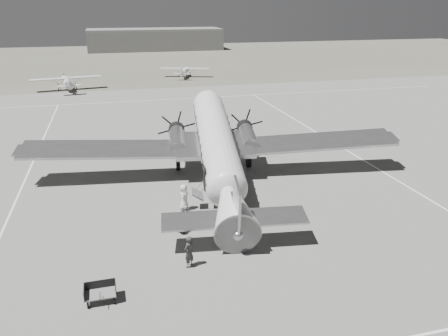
{
  "coord_description": "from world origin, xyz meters",
  "views": [
    {
      "loc": [
        -10.45,
        -26.76,
        13.69
      ],
      "look_at": [
        -2.69,
        2.93,
        2.2
      ],
      "focal_mm": 35.0,
      "sensor_mm": 36.0,
      "label": 1
    }
  ],
  "objects_px": {
    "dc3_airliner": "(218,149)",
    "light_plane_left": "(67,83)",
    "baggage_cart_far": "(100,293)",
    "ramp_agent": "(186,218)",
    "hangar_main": "(155,39)",
    "light_plane_right": "(185,72)",
    "ground_crew": "(189,252)",
    "passenger": "(184,197)",
    "baggage_cart_near": "(184,223)"
  },
  "relations": [
    {
      "from": "baggage_cart_near",
      "to": "hangar_main",
      "type": "bearing_deg",
      "value": 45.71
    },
    {
      "from": "light_plane_left",
      "to": "ground_crew",
      "type": "relative_size",
      "value": 6.22
    },
    {
      "from": "light_plane_right",
      "to": "baggage_cart_near",
      "type": "height_order",
      "value": "light_plane_right"
    },
    {
      "from": "light_plane_right",
      "to": "ground_crew",
      "type": "relative_size",
      "value": 5.28
    },
    {
      "from": "hangar_main",
      "to": "light_plane_right",
      "type": "distance_m",
      "value": 59.05
    },
    {
      "from": "baggage_cart_far",
      "to": "passenger",
      "type": "bearing_deg",
      "value": 57.15
    },
    {
      "from": "light_plane_left",
      "to": "baggage_cart_near",
      "type": "bearing_deg",
      "value": -88.19
    },
    {
      "from": "dc3_airliner",
      "to": "ramp_agent",
      "type": "distance_m",
      "value": 8.09
    },
    {
      "from": "ground_crew",
      "to": "hangar_main",
      "type": "bearing_deg",
      "value": -139.84
    },
    {
      "from": "baggage_cart_near",
      "to": "baggage_cart_far",
      "type": "xyz_separation_m",
      "value": [
        -5.22,
        -6.28,
        -0.01
      ]
    },
    {
      "from": "baggage_cart_near",
      "to": "passenger",
      "type": "height_order",
      "value": "passenger"
    },
    {
      "from": "light_plane_left",
      "to": "light_plane_right",
      "type": "height_order",
      "value": "light_plane_left"
    },
    {
      "from": "dc3_airliner",
      "to": "ramp_agent",
      "type": "relative_size",
      "value": 18.04
    },
    {
      "from": "ground_crew",
      "to": "passenger",
      "type": "distance_m",
      "value": 7.24
    },
    {
      "from": "baggage_cart_far",
      "to": "hangar_main",
      "type": "bearing_deg",
      "value": 81.81
    },
    {
      "from": "light_plane_left",
      "to": "ramp_agent",
      "type": "height_order",
      "value": "light_plane_left"
    },
    {
      "from": "ramp_agent",
      "to": "light_plane_left",
      "type": "bearing_deg",
      "value": 28.12
    },
    {
      "from": "hangar_main",
      "to": "ramp_agent",
      "type": "height_order",
      "value": "hangar_main"
    },
    {
      "from": "hangar_main",
      "to": "light_plane_right",
      "type": "bearing_deg",
      "value": -90.67
    },
    {
      "from": "passenger",
      "to": "light_plane_right",
      "type": "bearing_deg",
      "value": 10.29
    },
    {
      "from": "passenger",
      "to": "ground_crew",
      "type": "bearing_deg",
      "value": -167.51
    },
    {
      "from": "baggage_cart_near",
      "to": "dc3_airliner",
      "type": "bearing_deg",
      "value": 20.75
    },
    {
      "from": "ground_crew",
      "to": "ramp_agent",
      "type": "relative_size",
      "value": 1.07
    },
    {
      "from": "dc3_airliner",
      "to": "baggage_cart_far",
      "type": "bearing_deg",
      "value": -117.57
    },
    {
      "from": "light_plane_left",
      "to": "dc3_airliner",
      "type": "bearing_deg",
      "value": -82.2
    },
    {
      "from": "light_plane_left",
      "to": "baggage_cart_far",
      "type": "xyz_separation_m",
      "value": [
        5.67,
        -59.74,
        -0.76
      ]
    },
    {
      "from": "ground_crew",
      "to": "ramp_agent",
      "type": "height_order",
      "value": "ground_crew"
    },
    {
      "from": "light_plane_right",
      "to": "light_plane_left",
      "type": "bearing_deg",
      "value": -139.03
    },
    {
      "from": "light_plane_right",
      "to": "ground_crew",
      "type": "xyz_separation_m",
      "value": [
        -11.37,
        -67.05,
        -0.09
      ]
    },
    {
      "from": "ground_crew",
      "to": "ramp_agent",
      "type": "bearing_deg",
      "value": -142.03
    },
    {
      "from": "hangar_main",
      "to": "ramp_agent",
      "type": "bearing_deg",
      "value": -95.39
    },
    {
      "from": "light_plane_left",
      "to": "baggage_cart_far",
      "type": "distance_m",
      "value": 60.01
    },
    {
      "from": "baggage_cart_far",
      "to": "ramp_agent",
      "type": "height_order",
      "value": "ramp_agent"
    },
    {
      "from": "dc3_airliner",
      "to": "ramp_agent",
      "type": "xyz_separation_m",
      "value": [
        -3.8,
        -6.81,
        -2.16
      ]
    },
    {
      "from": "dc3_airliner",
      "to": "light_plane_left",
      "type": "height_order",
      "value": "dc3_airliner"
    },
    {
      "from": "baggage_cart_far",
      "to": "passenger",
      "type": "distance_m",
      "value": 10.75
    },
    {
      "from": "light_plane_right",
      "to": "ground_crew",
      "type": "height_order",
      "value": "light_plane_right"
    },
    {
      "from": "dc3_airliner",
      "to": "ground_crew",
      "type": "xyz_separation_m",
      "value": [
        -4.36,
        -10.99,
        -2.1
      ]
    },
    {
      "from": "light_plane_left",
      "to": "ground_crew",
      "type": "xyz_separation_m",
      "value": [
        10.41,
        -57.83,
        -0.27
      ]
    },
    {
      "from": "baggage_cart_far",
      "to": "ground_crew",
      "type": "relative_size",
      "value": 0.85
    },
    {
      "from": "hangar_main",
      "to": "light_plane_right",
      "type": "height_order",
      "value": "hangar_main"
    },
    {
      "from": "ground_crew",
      "to": "ramp_agent",
      "type": "distance_m",
      "value": 4.21
    },
    {
      "from": "hangar_main",
      "to": "passenger",
      "type": "height_order",
      "value": "hangar_main"
    },
    {
      "from": "baggage_cart_far",
      "to": "dc3_airliner",
      "type": "bearing_deg",
      "value": 54.06
    },
    {
      "from": "dc3_airliner",
      "to": "ground_crew",
      "type": "relative_size",
      "value": 16.93
    },
    {
      "from": "baggage_cart_near",
      "to": "baggage_cart_far",
      "type": "bearing_deg",
      "value": -168.62
    },
    {
      "from": "dc3_airliner",
      "to": "baggage_cart_far",
      "type": "xyz_separation_m",
      "value": [
        -9.1,
        -12.9,
        -2.59
      ]
    },
    {
      "from": "light_plane_right",
      "to": "baggage_cart_far",
      "type": "xyz_separation_m",
      "value": [
        -16.11,
        -68.96,
        -0.58
      ]
    },
    {
      "from": "dc3_airliner",
      "to": "light_plane_right",
      "type": "height_order",
      "value": "dc3_airliner"
    },
    {
      "from": "ramp_agent",
      "to": "passenger",
      "type": "distance_m",
      "value": 3.03
    }
  ]
}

